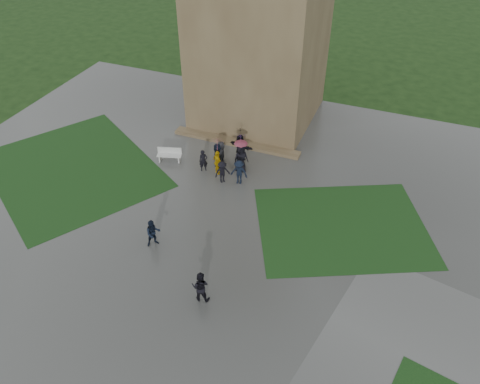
% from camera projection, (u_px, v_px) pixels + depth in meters
% --- Properties ---
extents(ground, '(120.00, 120.00, 0.00)m').
position_uv_depth(ground, '(160.00, 246.00, 24.30)').
color(ground, black).
extents(plaza, '(34.00, 34.00, 0.02)m').
position_uv_depth(plaza, '(178.00, 222.00, 25.76)').
color(plaza, '#3A3A38').
rests_on(plaza, ground).
extents(lawn_inset_left, '(14.10, 13.46, 0.01)m').
position_uv_depth(lawn_inset_left, '(73.00, 169.00, 29.66)').
color(lawn_inset_left, black).
rests_on(lawn_inset_left, plaza).
extents(lawn_inset_right, '(11.12, 10.15, 0.01)m').
position_uv_depth(lawn_inset_right, '(342.00, 226.00, 25.48)').
color(lawn_inset_right, black).
rests_on(lawn_inset_right, plaza).
extents(tower_plinth, '(9.00, 0.80, 0.22)m').
position_uv_depth(tower_plinth, '(236.00, 142.00, 31.95)').
color(tower_plinth, brown).
rests_on(tower_plinth, plaza).
extents(bench, '(1.64, 0.92, 0.91)m').
position_uv_depth(bench, '(169.00, 155.00, 30.14)').
color(bench, beige).
rests_on(bench, plaza).
extents(visitor_cluster, '(3.42, 3.63, 2.53)m').
position_uv_depth(visitor_cluster, '(230.00, 154.00, 29.07)').
color(visitor_cluster, black).
rests_on(visitor_cluster, plaza).
extents(pedestrian_mid, '(0.86, 0.85, 1.58)m').
position_uv_depth(pedestrian_mid, '(153.00, 233.00, 23.92)').
color(pedestrian_mid, black).
rests_on(pedestrian_mid, plaza).
extents(pedestrian_near, '(0.89, 0.61, 1.67)m').
position_uv_depth(pedestrian_near, '(200.00, 286.00, 21.11)').
color(pedestrian_near, black).
rests_on(pedestrian_near, plaza).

